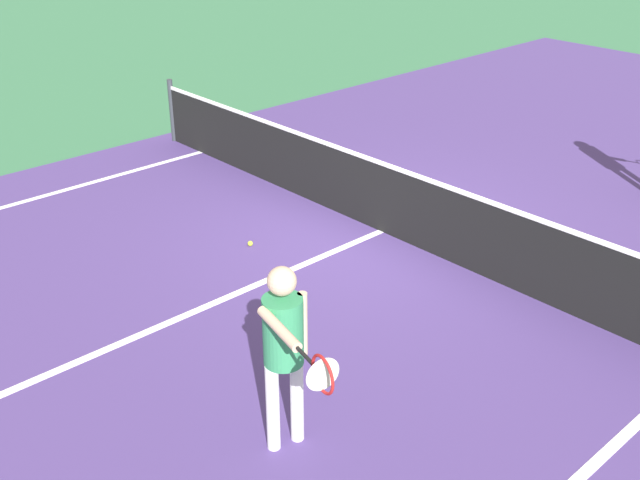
{
  "coord_description": "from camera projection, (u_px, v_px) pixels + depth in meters",
  "views": [
    {
      "loc": [
        6.04,
        -6.66,
        4.35
      ],
      "look_at": [
        1.12,
        -2.12,
        1.0
      ],
      "focal_mm": 42.71,
      "sensor_mm": 36.0,
      "label": 1
    }
  ],
  "objects": [
    {
      "name": "ground_plane",
      "position": [
        381.0,
        231.0,
        9.96
      ],
      "size": [
        60.0,
        60.0,
        0.0
      ],
      "primitive_type": "plane",
      "color": "#38724C"
    },
    {
      "name": "court_surface_inbounds",
      "position": [
        381.0,
        231.0,
        9.96
      ],
      "size": [
        10.62,
        24.4,
        0.0
      ],
      "primitive_type": "cube",
      "color": "#4C387A",
      "rests_on": "ground_plane"
    },
    {
      "name": "line_center_service",
      "position": [
        173.0,
        320.0,
        8.01
      ],
      "size": [
        0.1,
        6.4,
        0.01
      ],
      "primitive_type": "cube",
      "color": "white",
      "rests_on": "ground_plane"
    },
    {
      "name": "net",
      "position": [
        383.0,
        197.0,
        9.74
      ],
      "size": [
        9.91,
        0.09,
        1.07
      ],
      "color": "#33383D",
      "rests_on": "ground_plane"
    },
    {
      "name": "player_near",
      "position": [
        285.0,
        341.0,
        5.85
      ],
      "size": [
        1.15,
        0.7,
        1.66
      ],
      "color": "white",
      "rests_on": "ground_plane"
    },
    {
      "name": "tennis_ball_near_net",
      "position": [
        250.0,
        243.0,
        9.56
      ],
      "size": [
        0.07,
        0.07,
        0.07
      ],
      "primitive_type": "sphere",
      "color": "#CCE033",
      "rests_on": "ground_plane"
    }
  ]
}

